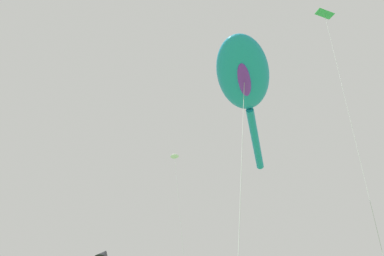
% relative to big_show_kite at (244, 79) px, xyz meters
% --- Properties ---
extents(big_show_kite, '(7.85, 8.34, 19.08)m').
position_rel_big_show_kite_xyz_m(big_show_kite, '(0.00, 0.00, 0.00)').
color(big_show_kite, '#1E8CBF').
rests_on(big_show_kite, ground).
extents(small_kite_delta_white, '(2.24, 4.15, 26.42)m').
position_rel_big_show_kite_xyz_m(small_kite_delta_white, '(5.33, -3.05, 5.88)').
color(small_kite_delta_white, green).
rests_on(small_kite_delta_white, ground).
extents(small_kite_stunt_black, '(2.78, 0.87, 22.73)m').
position_rel_big_show_kite_xyz_m(small_kite_stunt_black, '(1.39, 11.23, 2.97)').
color(small_kite_stunt_black, white).
rests_on(small_kite_stunt_black, ground).
extents(small_kite_triangle_green, '(1.86, 2.42, 16.12)m').
position_rel_big_show_kite_xyz_m(small_kite_triangle_green, '(-1.72, 16.26, -2.99)').
color(small_kite_triangle_green, black).
rests_on(small_kite_triangle_green, ground).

